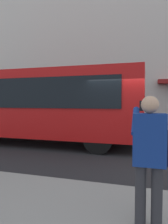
% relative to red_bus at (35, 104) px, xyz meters
% --- Properties ---
extents(ground_plane, '(60.00, 60.00, 0.00)m').
position_rel_red_bus_xyz_m(ground_plane, '(-3.94, 0.42, -1.68)').
color(ground_plane, '#232326').
extents(building_facade_far, '(28.00, 1.55, 12.00)m').
position_rel_red_bus_xyz_m(building_facade_far, '(-3.96, -6.38, 4.30)').
color(building_facade_far, beige).
rests_on(building_facade_far, ground_plane).
extents(red_bus, '(9.05, 2.54, 3.08)m').
position_rel_red_bus_xyz_m(red_bus, '(0.00, 0.00, 0.00)').
color(red_bus, red).
rests_on(red_bus, ground_plane).
extents(pedestrian_photographer, '(0.53, 0.52, 1.70)m').
position_rel_red_bus_xyz_m(pedestrian_photographer, '(-4.63, 5.20, -0.54)').
color(pedestrian_photographer, '#2D2D33').
rests_on(pedestrian_photographer, sidewalk_curb).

